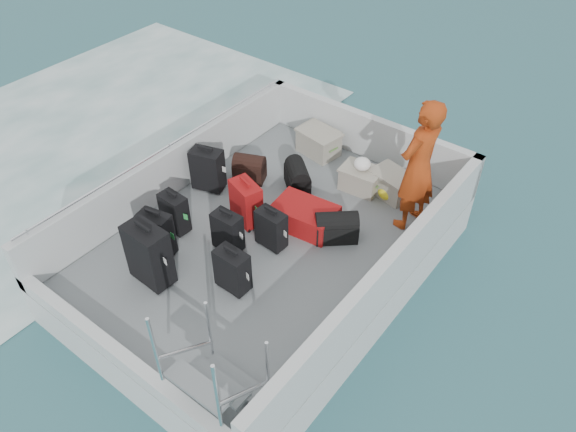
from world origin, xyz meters
name	(u,v)px	position (x,y,z in m)	size (l,w,h in m)	color
ground	(269,271)	(0.00, 0.00, 0.00)	(160.00, 160.00, 0.00)	#15444C
wake_foam	(61,151)	(-4.80, 0.00, 0.00)	(10.00, 10.00, 0.00)	white
ferry_hull	(268,255)	(0.00, 0.00, 0.30)	(3.60, 5.00, 0.60)	silver
deck	(268,239)	(0.00, 0.00, 0.61)	(3.30, 4.70, 0.02)	slate
deck_fittings	(273,242)	(0.35, -0.32, 0.99)	(3.60, 5.00, 0.90)	#B8BDBD
suitcase_0	(157,235)	(-0.92, -1.05, 0.94)	(0.41, 0.23, 0.63)	black
suitcase_1	(175,213)	(-1.07, -0.61, 0.90)	(0.37, 0.21, 0.57)	black
suitcase_2	(208,170)	(-1.36, 0.31, 0.94)	(0.44, 0.27, 0.64)	black
suitcase_3	(149,255)	(-0.64, -1.41, 1.02)	(0.53, 0.31, 0.81)	black
suitcase_4	(228,232)	(-0.28, -0.45, 0.90)	(0.38, 0.22, 0.56)	black
suitcase_5	(246,203)	(-0.44, 0.10, 0.93)	(0.45, 0.27, 0.62)	maroon
suitcase_6	(232,271)	(0.22, -0.91, 0.90)	(0.40, 0.24, 0.56)	black
suitcase_7	(271,229)	(0.12, -0.07, 0.89)	(0.39, 0.22, 0.54)	black
suitcase_8	(305,216)	(0.23, 0.50, 0.78)	(0.54, 0.82, 0.32)	maroon
duffel_0	(250,170)	(-1.03, 0.84, 0.78)	(0.45, 0.30, 0.32)	black
duffel_1	(297,179)	(-0.35, 1.10, 0.78)	(0.51, 0.30, 0.32)	black
duffel_2	(336,229)	(0.71, 0.55, 0.78)	(0.55, 0.30, 0.32)	black
crate_0	(319,143)	(-0.62, 2.01, 0.80)	(0.61, 0.42, 0.37)	#A49E8F
crate_1	(318,141)	(-0.67, 2.07, 0.79)	(0.57, 0.39, 0.35)	#A49E8F
crate_2	(361,180)	(0.39, 1.63, 0.78)	(0.54, 0.37, 0.33)	#A49E8F
crate_3	(392,185)	(0.81, 1.79, 0.79)	(0.56, 0.39, 0.34)	#A49E8F
yellow_bag	(388,192)	(0.82, 1.69, 0.73)	(0.28, 0.26, 0.22)	yellow
white_bag	(362,166)	(0.39, 1.63, 1.04)	(0.24, 0.24, 0.18)	white
passenger	(418,166)	(1.30, 1.43, 1.54)	(0.68, 0.44, 1.85)	#E14915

